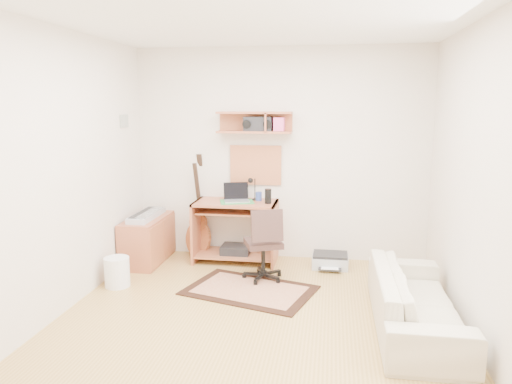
% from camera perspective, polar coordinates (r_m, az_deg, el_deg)
% --- Properties ---
extents(floor, '(3.60, 4.00, 0.01)m').
position_cam_1_polar(floor, '(4.43, -0.20, -15.43)').
color(floor, tan).
rests_on(floor, ground).
extents(ceiling, '(3.60, 4.00, 0.01)m').
position_cam_1_polar(ceiling, '(4.05, -0.23, 20.07)').
color(ceiling, white).
rests_on(ceiling, ground).
extents(back_wall, '(3.60, 0.01, 2.60)m').
position_cam_1_polar(back_wall, '(6.01, 2.84, 4.38)').
color(back_wall, beige).
rests_on(back_wall, ground).
extents(left_wall, '(0.01, 4.00, 2.60)m').
position_cam_1_polar(left_wall, '(4.68, -22.63, 1.91)').
color(left_wall, beige).
rests_on(left_wall, ground).
extents(right_wall, '(0.01, 4.00, 2.60)m').
position_cam_1_polar(right_wall, '(4.16, 25.18, 0.77)').
color(right_wall, beige).
rests_on(right_wall, ground).
extents(wall_shelf, '(0.90, 0.25, 0.26)m').
position_cam_1_polar(wall_shelf, '(5.89, -0.20, 8.18)').
color(wall_shelf, '#AE5D3D').
rests_on(wall_shelf, back_wall).
extents(cork_board, '(0.64, 0.03, 0.49)m').
position_cam_1_polar(cork_board, '(6.04, -0.03, 3.18)').
color(cork_board, tan).
rests_on(cork_board, back_wall).
extents(wall_photo, '(0.02, 0.20, 0.15)m').
position_cam_1_polar(wall_photo, '(5.96, -15.21, 8.04)').
color(wall_photo, '#4C8CBF').
rests_on(wall_photo, left_wall).
extents(desk, '(1.00, 0.55, 0.75)m').
position_cam_1_polar(desk, '(5.98, -2.39, -4.66)').
color(desk, '#AE5D3D').
rests_on(desk, floor).
extents(laptop, '(0.37, 0.37, 0.23)m').
position_cam_1_polar(laptop, '(5.85, -2.28, -0.08)').
color(laptop, silver).
rests_on(laptop, desk).
extents(speaker, '(0.08, 0.08, 0.18)m').
position_cam_1_polar(speaker, '(5.77, 1.42, -0.50)').
color(speaker, black).
rests_on(speaker, desk).
extents(desk_lamp, '(0.09, 0.09, 0.28)m').
position_cam_1_polar(desk_lamp, '(5.97, -0.13, 0.36)').
color(desk_lamp, black).
rests_on(desk_lamp, desk).
extents(pencil_cup, '(0.08, 0.08, 0.11)m').
position_cam_1_polar(pencil_cup, '(5.94, 0.32, -0.52)').
color(pencil_cup, '#2F448E').
rests_on(pencil_cup, desk).
extents(boombox, '(0.34, 0.15, 0.17)m').
position_cam_1_polar(boombox, '(5.88, 0.24, 7.98)').
color(boombox, black).
rests_on(boombox, wall_shelf).
extents(rug, '(1.47, 1.18, 0.02)m').
position_cam_1_polar(rug, '(5.16, -0.75, -11.43)').
color(rug, tan).
rests_on(rug, floor).
extents(task_chair, '(0.55, 0.55, 0.83)m').
position_cam_1_polar(task_chair, '(5.34, 0.86, -6.02)').
color(task_chair, '#35231F').
rests_on(task_chair, floor).
extents(cabinet, '(0.40, 0.90, 0.55)m').
position_cam_1_polar(cabinet, '(6.14, -12.61, -5.47)').
color(cabinet, '#AE5D3D').
rests_on(cabinet, floor).
extents(music_keyboard, '(0.23, 0.74, 0.06)m').
position_cam_1_polar(music_keyboard, '(6.07, -12.72, -2.68)').
color(music_keyboard, '#B2B5BA').
rests_on(music_keyboard, cabinet).
extents(guitar, '(0.40, 0.31, 1.30)m').
position_cam_1_polar(guitar, '(6.16, -6.87, -1.63)').
color(guitar, '#B46337').
rests_on(guitar, floor).
extents(waste_basket, '(0.32, 0.32, 0.32)m').
position_cam_1_polar(waste_basket, '(5.43, -15.99, -9.01)').
color(waste_basket, white).
rests_on(waste_basket, floor).
extents(printer, '(0.42, 0.33, 0.16)m').
position_cam_1_polar(printer, '(5.90, 8.70, -7.92)').
color(printer, '#A5A8AA').
rests_on(printer, floor).
extents(sofa, '(0.50, 1.72, 0.67)m').
position_cam_1_polar(sofa, '(4.47, 18.27, -10.96)').
color(sofa, beige).
rests_on(sofa, floor).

